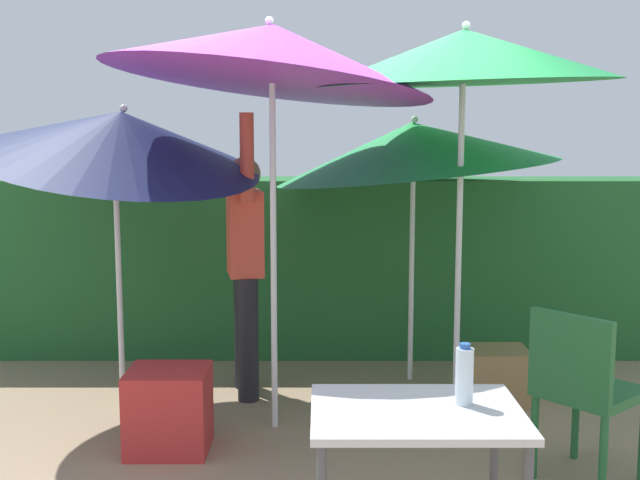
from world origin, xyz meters
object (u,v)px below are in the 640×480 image
(umbrella_orange, at_px, (123,137))
(person_vendor, at_px, (249,257))
(crate_cardboard, at_px, (501,375))
(umbrella_navy, at_px, (275,54))
(umbrella_rainbow, at_px, (468,57))
(folding_table, at_px, (420,431))
(umbrella_yellow, at_px, (418,147))
(bottle_water, at_px, (468,376))
(chair_plastic, at_px, (587,386))
(cooler_box, at_px, (172,410))

(umbrella_orange, relative_size, person_vendor, 1.15)
(person_vendor, relative_size, crate_cardboard, 4.86)
(umbrella_navy, bearing_deg, person_vendor, 110.20)
(person_vendor, bearing_deg, umbrella_rainbow, -20.65)
(umbrella_rainbow, distance_m, folding_table, 2.42)
(folding_table, bearing_deg, umbrella_yellow, 83.78)
(umbrella_orange, xyz_separation_m, bottle_water, (1.80, -1.98, -0.91))
(umbrella_navy, bearing_deg, chair_plastic, -26.97)
(chair_plastic, xyz_separation_m, crate_cardboard, (-0.14, 1.24, -0.33))
(umbrella_orange, relative_size, chair_plastic, 2.43)
(umbrella_rainbow, xyz_separation_m, umbrella_orange, (-2.08, 0.25, -0.46))
(folding_table, bearing_deg, person_vendor, 110.67)
(umbrella_rainbow, xyz_separation_m, cooler_box, (-1.68, -0.47, -1.96))
(chair_plastic, height_order, crate_cardboard, chair_plastic)
(umbrella_rainbow, relative_size, cooler_box, 5.22)
(bottle_water, bearing_deg, person_vendor, 115.21)
(umbrella_yellow, height_order, chair_plastic, umbrella_yellow)
(crate_cardboard, xyz_separation_m, folding_table, (-0.80, -2.13, 0.45))
(chair_plastic, bearing_deg, cooler_box, 168.67)
(folding_table, xyz_separation_m, bottle_water, (0.19, 0.06, 0.20))
(cooler_box, relative_size, bottle_water, 1.92)
(crate_cardboard, relative_size, folding_table, 0.48)
(umbrella_rainbow, height_order, folding_table, umbrella_rainbow)
(umbrella_navy, bearing_deg, umbrella_yellow, 43.82)
(bottle_water, bearing_deg, chair_plastic, 48.19)
(cooler_box, bearing_deg, person_vendor, 70.72)
(bottle_water, bearing_deg, crate_cardboard, 73.54)
(bottle_water, bearing_deg, umbrella_rainbow, 80.70)
(umbrella_yellow, height_order, folding_table, umbrella_yellow)
(person_vendor, distance_m, folding_table, 2.47)
(umbrella_rainbow, bearing_deg, crate_cardboard, 46.07)
(crate_cardboard, bearing_deg, folding_table, -110.60)
(umbrella_navy, bearing_deg, crate_cardboard, 16.63)
(person_vendor, distance_m, bottle_water, 2.47)
(cooler_box, distance_m, crate_cardboard, 2.16)
(umbrella_rainbow, height_order, crate_cardboard, umbrella_rainbow)
(crate_cardboard, bearing_deg, person_vendor, 174.45)
(umbrella_orange, height_order, folding_table, umbrella_orange)
(umbrella_orange, relative_size, umbrella_yellow, 1.10)
(crate_cardboard, bearing_deg, umbrella_yellow, 138.54)
(umbrella_orange, distance_m, bottle_water, 2.83)
(umbrella_rainbow, distance_m, cooler_box, 2.62)
(umbrella_orange, height_order, umbrella_yellow, umbrella_orange)
(folding_table, bearing_deg, umbrella_navy, 110.83)
(umbrella_rainbow, height_order, umbrella_navy, umbrella_navy)
(umbrella_orange, distance_m, person_vendor, 1.12)
(chair_plastic, distance_m, cooler_box, 2.20)
(umbrella_yellow, bearing_deg, person_vendor, -165.49)
(umbrella_rainbow, height_order, bottle_water, umbrella_rainbow)
(umbrella_orange, relative_size, umbrella_navy, 0.86)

